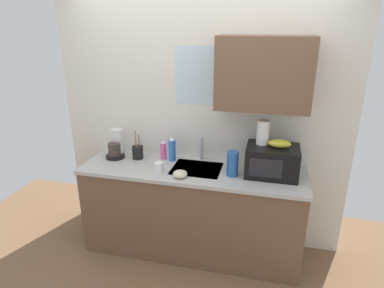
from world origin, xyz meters
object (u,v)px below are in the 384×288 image
dish_soap_bottle_pink (163,150)px  small_bowl (180,174)px  utensil_crock (138,152)px  mug_white (159,167)px  paper_towel_roll (263,132)px  cereal_canister (233,164)px  microwave (272,161)px  coffee_maker (116,147)px  banana_bunch (279,144)px  dish_soap_bottle_blue (172,149)px

dish_soap_bottle_pink → small_bowl: dish_soap_bottle_pink is taller
utensil_crock → small_bowl: 0.62m
mug_white → utensil_crock: bearing=140.5°
paper_towel_roll → cereal_canister: bearing=-148.0°
microwave → small_bowl: size_ratio=3.54×
coffee_maker → small_bowl: bearing=-21.9°
paper_towel_roll → banana_bunch: bearing=-18.4°
coffee_maker → dish_soap_bottle_blue: size_ratio=1.11×
banana_bunch → mug_white: size_ratio=2.11×
utensil_crock → small_bowl: (0.54, -0.32, -0.04)m
paper_towel_roll → coffee_maker: 1.48m
utensil_crock → paper_towel_roll: bearing=-0.9°
microwave → dish_soap_bottle_pink: bearing=173.4°
dish_soap_bottle_pink → banana_bunch: bearing=-6.3°
banana_bunch → paper_towel_roll: size_ratio=0.91×
banana_bunch → coffee_maker: (-1.60, 0.06, -0.20)m
banana_bunch → cereal_canister: banana_bunch is taller
mug_white → utensil_crock: 0.41m
microwave → paper_towel_roll: paper_towel_roll is taller
cereal_canister → utensil_crock: (-0.98, 0.17, -0.04)m
microwave → utensil_crock: 1.32m
microwave → cereal_canister: microwave is taller
microwave → cereal_canister: bearing=-163.8°
coffee_maker → mug_white: size_ratio=2.95×
dish_soap_bottle_blue → utensil_crock: (-0.36, -0.03, -0.05)m
microwave → coffee_maker: coffee_maker is taller
banana_bunch → small_bowl: bearing=-163.3°
paper_towel_roll → utensil_crock: bearing=179.1°
cereal_canister → small_bowl: (-0.44, -0.15, -0.08)m
paper_towel_roll → cereal_canister: (-0.24, -0.15, -0.27)m
banana_bunch → paper_towel_roll: bearing=161.6°
dish_soap_bottle_pink → small_bowl: bearing=-53.1°
banana_bunch → dish_soap_bottle_pink: (-1.11, 0.12, -0.21)m
dish_soap_bottle_pink → cereal_canister: bearing=-17.1°
mug_white → cereal_canister: bearing=7.7°
small_bowl → microwave: bearing=17.6°
dish_soap_bottle_blue → dish_soap_bottle_pink: (-0.10, 0.02, -0.02)m
coffee_maker → small_bowl: 0.83m
banana_bunch → dish_soap_bottle_blue: size_ratio=0.79×
coffee_maker → cereal_canister: (1.21, -0.16, 0.01)m
dish_soap_bottle_pink → utensil_crock: (-0.26, -0.05, -0.02)m
coffee_maker → cereal_canister: bearing=-7.5°
paper_towel_roll → dish_soap_bottle_blue: size_ratio=0.87×
dish_soap_bottle_blue → small_bowl: 0.40m
banana_bunch → coffee_maker: 1.61m
mug_white → utensil_crock: (-0.32, 0.26, 0.02)m
cereal_canister → utensil_crock: bearing=170.2°
dish_soap_bottle_blue → small_bowl: size_ratio=1.94×
banana_bunch → coffee_maker: size_ratio=0.71×
coffee_maker → banana_bunch: bearing=-2.1°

